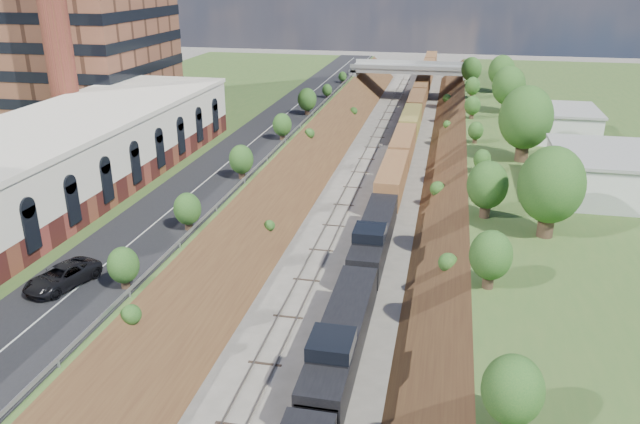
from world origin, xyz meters
TOP-DOWN VIEW (x-y plane):
  - platform_left at (-33.00, 60.00)m, footprint 44.00×180.00m
  - embankment_left at (-11.00, 60.00)m, footprint 10.00×180.00m
  - embankment_right at (11.00, 60.00)m, footprint 10.00×180.00m
  - rail_left_track at (-2.60, 60.00)m, footprint 1.58×180.00m
  - rail_right_track at (2.60, 60.00)m, footprint 1.58×180.00m
  - road at (-15.50, 60.00)m, footprint 8.00×180.00m
  - guardrail at (-11.40, 59.80)m, footprint 0.10×171.00m
  - commercial_building at (-28.00, 38.00)m, footprint 14.30×62.30m
  - overpass at (0.00, 122.00)m, footprint 24.50×8.30m
  - white_building_near at (23.50, 52.00)m, footprint 9.00×12.00m
  - white_building_far at (23.00, 74.00)m, footprint 8.00×10.00m
  - tree_right_large at (17.00, 40.00)m, footprint 5.25×5.25m
  - tree_left_crest at (-11.80, 20.00)m, footprint 2.45×2.45m
  - freight_train at (2.60, 89.25)m, footprint 2.77×171.49m
  - suv at (-16.54, 23.89)m, footprint 3.94×5.89m

SIDE VIEW (x-z plane):
  - embankment_left at x=-11.00m, z-range -5.00..5.00m
  - embankment_right at x=11.00m, z-range -5.00..5.00m
  - rail_left_track at x=-2.60m, z-range 0.00..0.18m
  - rail_right_track at x=2.60m, z-range 0.00..0.18m
  - freight_train at x=2.60m, z-range 0.18..4.73m
  - platform_left at x=-33.00m, z-range 0.00..5.00m
  - overpass at x=0.00m, z-range 1.22..8.62m
  - road at x=-15.50m, z-range 5.00..5.10m
  - guardrail at x=-11.40m, z-range 5.20..5.90m
  - suv at x=-16.54m, z-range 5.10..6.60m
  - white_building_far at x=23.00m, z-range 5.00..8.60m
  - white_building_near at x=23.50m, z-range 5.00..9.00m
  - tree_left_crest at x=-11.80m, z-range 5.26..8.82m
  - commercial_building at x=-28.00m, z-range 5.01..12.01m
  - tree_right_large at x=17.00m, z-range 5.58..13.19m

